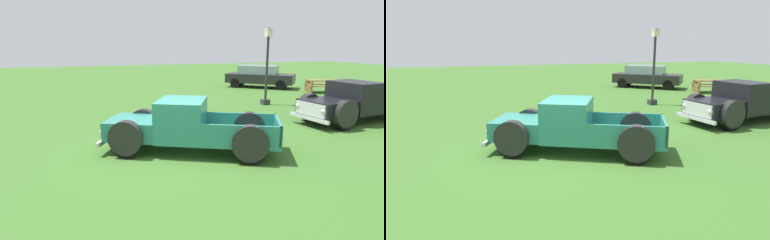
% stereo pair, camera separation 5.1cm
% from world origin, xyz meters
% --- Properties ---
extents(ground_plane, '(80.00, 80.00, 0.00)m').
position_xyz_m(ground_plane, '(0.00, 0.00, 0.00)').
color(ground_plane, '#3D6B28').
extents(pickup_truck_foreground, '(3.69, 5.01, 1.46)m').
position_xyz_m(pickup_truck_foreground, '(-0.42, 0.29, 0.70)').
color(pickup_truck_foreground, '#2D8475').
rests_on(pickup_truck_foreground, ground_plane).
extents(pickup_truck_behind_left, '(2.44, 5.23, 1.55)m').
position_xyz_m(pickup_truck_behind_left, '(-1.72, 7.61, 0.74)').
color(pickup_truck_behind_left, black).
rests_on(pickup_truck_behind_left, ground_plane).
extents(sedan_distant_a, '(4.42, 4.58, 1.51)m').
position_xyz_m(sedan_distant_a, '(-12.01, 9.56, 0.79)').
color(sedan_distant_a, black).
rests_on(sedan_distant_a, ground_plane).
extents(lamp_post_near, '(0.36, 0.36, 3.71)m').
position_xyz_m(lamp_post_near, '(-6.05, 6.44, 1.95)').
color(lamp_post_near, '#2D2D33').
rests_on(lamp_post_near, ground_plane).
extents(picnic_table, '(2.05, 2.22, 0.78)m').
position_xyz_m(picnic_table, '(-8.61, 11.99, 0.49)').
color(picnic_table, olive).
rests_on(picnic_table, ground_plane).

